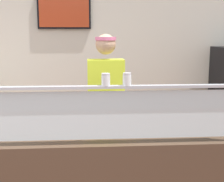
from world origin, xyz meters
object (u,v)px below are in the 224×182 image
pizza_server (119,126)px  pepper_flake_shaker (127,80)px  parmesan_shaker (106,80)px  worker_figure (106,106)px  pizza_tray (117,128)px

pizza_server → pepper_flake_shaker: (0.03, -0.33, 0.44)m
pizza_server → pepper_flake_shaker: size_ratio=3.05×
parmesan_shaker → worker_figure: size_ratio=0.05×
pizza_server → worker_figure: worker_figure is taller
pepper_flake_shaker → worker_figure: 1.12m
pepper_flake_shaker → pizza_server: bearing=95.0°
pizza_tray → pizza_server: bearing=-60.3°
parmesan_shaker → worker_figure: 1.12m
pizza_tray → pepper_flake_shaker: size_ratio=4.37×
pepper_flake_shaker → pizza_tray: bearing=96.5°
pepper_flake_shaker → worker_figure: size_ratio=0.05×
pepper_flake_shaker → worker_figure: bearing=95.3°
pizza_server → worker_figure: size_ratio=0.16×
pizza_tray → worker_figure: worker_figure is taller
pepper_flake_shaker → worker_figure: (-0.10, 1.03, -0.42)m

